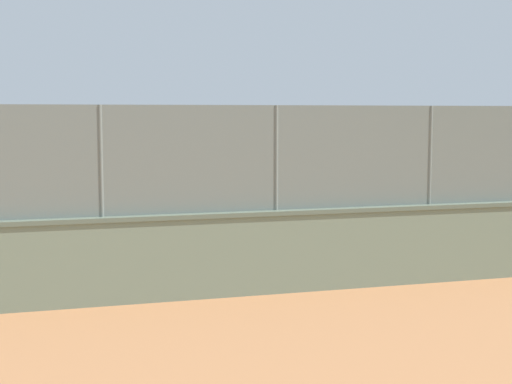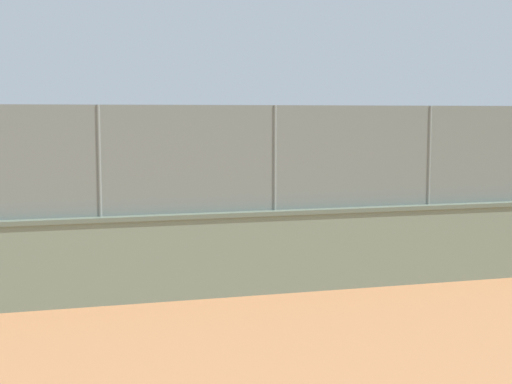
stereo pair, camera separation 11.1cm
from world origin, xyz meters
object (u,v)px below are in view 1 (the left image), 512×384
(sports_ball, at_px, (450,204))
(player_foreground_swinging, at_px, (413,197))
(player_near_wall_returning, at_px, (140,189))
(spare_ball_by_wall, at_px, (295,269))
(player_baseline_waiting, at_px, (51,196))

(sports_ball, bearing_deg, player_foreground_swinging, -96.61)
(player_foreground_swinging, distance_m, player_near_wall_returning, 8.21)
(sports_ball, xyz_separation_m, spare_ball_by_wall, (4.42, 1.32, -1.05))
(player_foreground_swinging, distance_m, player_baseline_waiting, 10.29)
(player_foreground_swinging, height_order, player_baseline_waiting, player_foreground_swinging)
(player_foreground_swinging, relative_size, sports_ball, 8.55)
(player_near_wall_returning, height_order, spare_ball_by_wall, player_near_wall_returning)
(player_foreground_swinging, bearing_deg, player_baseline_waiting, -24.88)
(player_foreground_swinging, bearing_deg, player_near_wall_returning, -35.33)
(player_baseline_waiting, bearing_deg, player_near_wall_returning, -170.93)
(player_baseline_waiting, height_order, player_near_wall_returning, player_near_wall_returning)
(player_near_wall_returning, bearing_deg, sports_ball, 132.77)
(player_foreground_swinging, relative_size, player_baseline_waiting, 1.14)
(player_baseline_waiting, bearing_deg, sports_ball, 144.20)
(player_foreground_swinging, xyz_separation_m, player_baseline_waiting, (9.33, -4.33, -0.14))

